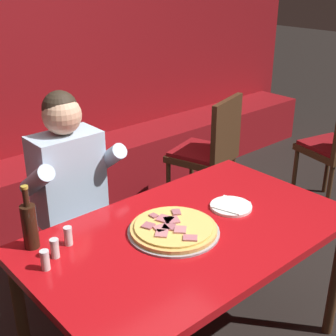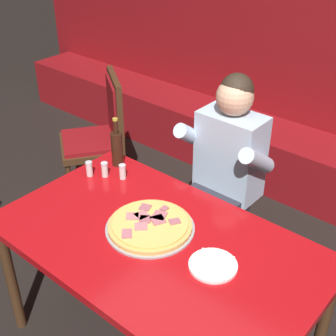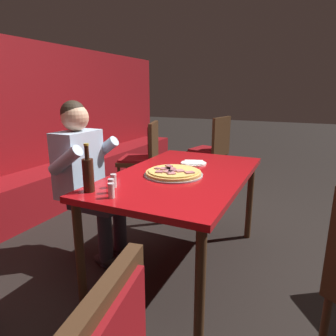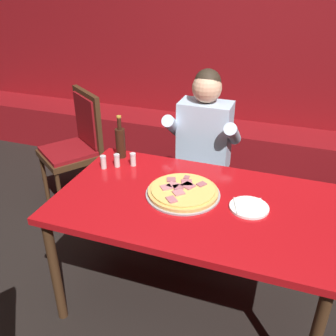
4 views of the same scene
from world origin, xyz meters
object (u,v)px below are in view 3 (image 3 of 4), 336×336
object	(u,v)px
plate_white_paper	(194,163)
pizza	(173,173)
beer_bottle	(88,174)
shaker_parmesan	(114,181)
diner_seated_blue_shirt	(88,174)
dining_chair_far_left	(144,155)
main_dining_table	(182,183)
dining_chair_far_right	(213,147)
shaker_black_pepper	(111,191)
shaker_red_pepper_flakes	(111,187)

from	to	relation	value
plate_white_paper	pizza	bearing A→B (deg)	177.61
beer_bottle	shaker_parmesan	size ratio (longest dim) A/B	3.40
shaker_parmesan	diner_seated_blue_shirt	xyz separation A→B (m)	(0.33, 0.48, -0.09)
shaker_parmesan	dining_chair_far_left	size ratio (longest dim) A/B	0.09
pizza	shaker_parmesan	xyz separation A→B (m)	(-0.41, 0.23, 0.02)
beer_bottle	shaker_parmesan	bearing A→B (deg)	-34.59
shaker_parmesan	dining_chair_far_left	distance (m)	1.80
main_dining_table	pizza	size ratio (longest dim) A/B	3.60
plate_white_paper	dining_chair_far_left	distance (m)	1.30
main_dining_table	dining_chair_far_left	bearing A→B (deg)	40.18
plate_white_paper	shaker_parmesan	bearing A→B (deg)	162.69
plate_white_paper	dining_chair_far_right	world-z (taller)	dining_chair_far_right
shaker_black_pepper	dining_chair_far_right	world-z (taller)	dining_chair_far_right
main_dining_table	beer_bottle	distance (m)	0.73
diner_seated_blue_shirt	plate_white_paper	bearing A→B (deg)	-57.85
plate_white_paper	shaker_parmesan	world-z (taller)	shaker_parmesan
shaker_red_pepper_flakes	dining_chair_far_right	xyz separation A→B (m)	(2.56, 0.14, -0.20)
plate_white_paper	beer_bottle	distance (m)	0.97
plate_white_paper	dining_chair_far_right	size ratio (longest dim) A/B	0.21
plate_white_paper	beer_bottle	bearing A→B (deg)	159.96
main_dining_table	beer_bottle	xyz separation A→B (m)	(-0.61, 0.35, 0.18)
plate_white_paper	shaker_red_pepper_flakes	world-z (taller)	shaker_red_pepper_flakes
main_dining_table	plate_white_paper	size ratio (longest dim) A/B	7.21
shaker_parmesan	dining_chair_far_right	bearing A→B (deg)	2.10
shaker_red_pepper_flakes	shaker_black_pepper	distance (m)	0.09
shaker_black_pepper	diner_seated_blue_shirt	bearing A→B (deg)	49.91
pizza	shaker_red_pepper_flakes	world-z (taller)	shaker_red_pepper_flakes
pizza	diner_seated_blue_shirt	size ratio (longest dim) A/B	0.33
main_dining_table	shaker_red_pepper_flakes	distance (m)	0.62
pizza	shaker_red_pepper_flakes	xyz separation A→B (m)	(-0.50, 0.18, 0.02)
plate_white_paper	diner_seated_blue_shirt	distance (m)	0.86
shaker_black_pepper	dining_chair_far_left	bearing A→B (deg)	24.21
beer_bottle	dining_chair_far_right	distance (m)	2.61
beer_bottle	dining_chair_far_left	bearing A→B (deg)	19.46
diner_seated_blue_shirt	dining_chair_far_left	world-z (taller)	diner_seated_blue_shirt
main_dining_table	shaker_black_pepper	world-z (taller)	shaker_black_pepper
pizza	beer_bottle	bearing A→B (deg)	149.44
pizza	plate_white_paper	world-z (taller)	pizza
diner_seated_blue_shirt	shaker_black_pepper	bearing A→B (deg)	-130.09
main_dining_table	shaker_parmesan	distance (m)	0.56
main_dining_table	shaker_black_pepper	size ratio (longest dim) A/B	17.60
pizza	dining_chair_far_right	xyz separation A→B (m)	(2.06, 0.32, -0.18)
pizza	shaker_red_pepper_flakes	size ratio (longest dim) A/B	4.90
shaker_black_pepper	diner_seated_blue_shirt	distance (m)	0.76
plate_white_paper	shaker_parmesan	distance (m)	0.82
shaker_black_pepper	dining_chair_far_right	distance (m)	2.64
main_dining_table	beer_bottle	bearing A→B (deg)	150.04
main_dining_table	dining_chair_far_right	xyz separation A→B (m)	(1.98, 0.36, -0.09)
pizza	shaker_black_pepper	xyz separation A→B (m)	(-0.57, 0.13, 0.02)
shaker_red_pepper_flakes	dining_chair_far_right	distance (m)	2.57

